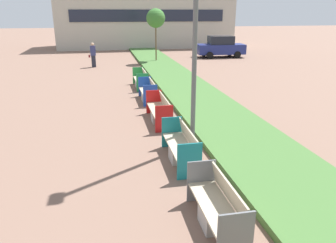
% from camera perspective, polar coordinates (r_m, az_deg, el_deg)
% --- Properties ---
extents(planter_grass_strip, '(2.80, 120.00, 0.18)m').
position_cam_1_polar(planter_grass_strip, '(11.06, 11.96, -2.06)').
color(planter_grass_strip, '#426B33').
rests_on(planter_grass_strip, ground).
extents(building_backdrop, '(19.25, 6.85, 6.32)m').
position_cam_1_polar(building_backdrop, '(39.31, -4.05, 17.51)').
color(building_backdrop, '#B2AD9E').
rests_on(building_backdrop, ground).
extents(bench_grey_frame, '(0.65, 1.95, 0.94)m').
position_cam_1_polar(bench_grey_frame, '(6.47, 8.58, -15.00)').
color(bench_grey_frame, '#ADA8A0').
rests_on(bench_grey_frame, ground).
extents(bench_teal_frame, '(0.65, 2.13, 0.94)m').
position_cam_1_polar(bench_teal_frame, '(8.98, 2.29, -4.69)').
color(bench_teal_frame, '#ADA8A0').
rests_on(bench_teal_frame, ground).
extents(bench_red_frame, '(0.65, 2.32, 0.94)m').
position_cam_1_polar(bench_red_frame, '(12.16, -1.46, 1.67)').
color(bench_red_frame, '#ADA8A0').
rests_on(bench_red_frame, ground).
extents(bench_blue_frame, '(0.65, 1.92, 0.94)m').
position_cam_1_polar(bench_blue_frame, '(15.10, -3.47, 4.97)').
color(bench_blue_frame, '#ADA8A0').
rests_on(bench_blue_frame, ground).
extents(bench_green_frame, '(0.65, 2.05, 0.94)m').
position_cam_1_polar(bench_green_frame, '(17.85, -4.73, 7.10)').
color(bench_green_frame, '#ADA8A0').
rests_on(bench_green_frame, ground).
extents(street_lamp_post, '(0.24, 0.44, 7.49)m').
position_cam_1_polar(street_lamp_post, '(9.42, 4.88, 19.82)').
color(street_lamp_post, '#56595B').
rests_on(street_lamp_post, ground).
extents(sapling_tree_far, '(1.46, 1.46, 4.14)m').
position_cam_1_polar(sapling_tree_far, '(26.55, -2.16, 17.51)').
color(sapling_tree_far, brown).
rests_on(sapling_tree_far, ground).
extents(pedestrian_walking, '(0.53, 0.24, 1.78)m').
position_cam_1_polar(pedestrian_walking, '(25.01, -12.92, 11.28)').
color(pedestrian_walking, '#232633').
rests_on(pedestrian_walking, ground).
extents(parked_car_distant, '(4.29, 2.00, 1.86)m').
position_cam_1_polar(parked_car_distant, '(30.24, 9.13, 12.72)').
color(parked_car_distant, navy).
rests_on(parked_car_distant, ground).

